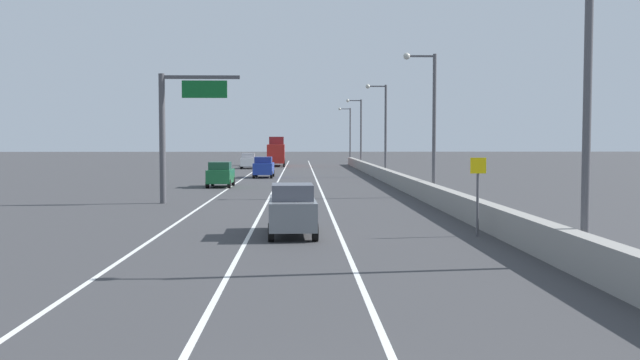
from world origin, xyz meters
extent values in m
plane|color=#38383A|center=(0.00, 64.00, 0.00)|extent=(320.00, 320.00, 0.00)
cube|color=silver|center=(-5.50, 55.00, 0.00)|extent=(0.16, 130.00, 0.00)
cube|color=silver|center=(-2.00, 55.00, 0.00)|extent=(0.16, 130.00, 0.00)
cube|color=silver|center=(1.50, 55.00, 0.00)|extent=(0.16, 130.00, 0.00)
cube|color=gray|center=(7.62, 40.00, 0.55)|extent=(0.60, 120.00, 1.10)
cylinder|color=#47474C|center=(-8.00, 33.46, 3.75)|extent=(0.36, 0.36, 7.50)
cube|color=#47474C|center=(-5.75, 33.46, 7.30)|extent=(4.50, 0.20, 0.20)
cube|color=#0C5923|center=(-5.53, 33.34, 6.60)|extent=(2.60, 0.10, 1.00)
cylinder|color=#4C4C51|center=(6.72, 18.80, 1.20)|extent=(0.10, 0.10, 2.40)
cube|color=yellow|center=(6.72, 18.76, 2.70)|extent=(0.60, 0.04, 0.60)
cylinder|color=#4C4C51|center=(8.21, 12.29, 4.58)|extent=(0.24, 0.24, 9.16)
cylinder|color=#4C4C51|center=(8.57, 37.42, 4.58)|extent=(0.24, 0.24, 9.16)
cube|color=#4C4C51|center=(7.67, 37.42, 9.01)|extent=(1.80, 0.12, 0.12)
sphere|color=beige|center=(6.77, 37.42, 9.01)|extent=(0.44, 0.44, 0.44)
cylinder|color=#4C4C51|center=(8.50, 62.54, 4.58)|extent=(0.24, 0.24, 9.16)
cube|color=#4C4C51|center=(7.60, 62.54, 9.01)|extent=(1.80, 0.12, 0.12)
sphere|color=beige|center=(6.70, 62.54, 9.01)|extent=(0.44, 0.44, 0.44)
cylinder|color=#4C4C51|center=(8.22, 87.67, 4.58)|extent=(0.24, 0.24, 9.16)
cube|color=#4C4C51|center=(7.32, 87.67, 9.01)|extent=(1.80, 0.12, 0.12)
sphere|color=beige|center=(6.42, 87.67, 9.01)|extent=(0.44, 0.44, 0.44)
cylinder|color=#4C4C51|center=(8.54, 112.79, 4.58)|extent=(0.24, 0.24, 9.16)
cube|color=#4C4C51|center=(7.64, 112.79, 9.01)|extent=(1.80, 0.12, 0.12)
sphere|color=beige|center=(6.74, 112.79, 9.01)|extent=(0.44, 0.44, 0.44)
cube|color=slate|center=(-0.34, 19.43, 0.87)|extent=(1.88, 4.64, 1.06)
cube|color=#4D505A|center=(-0.33, 18.97, 1.70)|extent=(1.60, 2.11, 0.60)
cylinder|color=black|center=(-1.19, 21.25, 0.34)|extent=(0.24, 0.69, 0.68)
cylinder|color=black|center=(0.40, 21.30, 0.34)|extent=(0.24, 0.69, 0.68)
cylinder|color=black|center=(-1.08, 17.57, 0.34)|extent=(0.24, 0.69, 0.68)
cylinder|color=black|center=(0.51, 17.61, 0.34)|extent=(0.24, 0.69, 0.68)
cube|color=white|center=(-6.74, 84.70, 0.87)|extent=(2.03, 4.43, 1.06)
cube|color=#96969E|center=(-6.73, 84.26, 1.70)|extent=(1.72, 2.02, 0.60)
cylinder|color=black|center=(-7.66, 86.40, 0.34)|extent=(0.24, 0.69, 0.68)
cylinder|color=black|center=(-5.94, 86.46, 0.34)|extent=(0.24, 0.69, 0.68)
cylinder|color=black|center=(-7.55, 82.94, 0.34)|extent=(0.24, 0.69, 0.68)
cylinder|color=black|center=(-5.82, 83.00, 0.34)|extent=(0.24, 0.69, 0.68)
cube|color=#1E389E|center=(-3.60, 62.16, 0.89)|extent=(1.93, 4.28, 1.11)
cube|color=navy|center=(-3.61, 61.73, 1.75)|extent=(1.66, 1.94, 0.60)
cylinder|color=black|center=(-4.42, 63.84, 0.34)|extent=(0.23, 0.68, 0.68)
cylinder|color=black|center=(-2.73, 63.81, 0.34)|extent=(0.23, 0.68, 0.68)
cylinder|color=black|center=(-4.48, 60.50, 0.34)|extent=(0.23, 0.68, 0.68)
cylinder|color=black|center=(-2.79, 60.47, 0.34)|extent=(0.23, 0.68, 0.68)
cube|color=#196033|center=(-6.27, 48.01, 0.86)|extent=(1.85, 4.03, 1.04)
cube|color=#1C4633|center=(-6.28, 47.61, 1.68)|extent=(1.62, 1.82, 0.60)
cylinder|color=black|center=(-7.09, 49.57, 0.34)|extent=(0.23, 0.68, 0.68)
cylinder|color=black|center=(-5.43, 49.56, 0.34)|extent=(0.23, 0.68, 0.68)
cylinder|color=black|center=(-7.12, 46.46, 0.34)|extent=(0.23, 0.68, 0.68)
cylinder|color=black|center=(-5.45, 46.44, 0.34)|extent=(0.23, 0.68, 0.68)
cube|color=#A51E19|center=(-3.41, 94.02, 1.80)|extent=(2.54, 9.78, 2.60)
cube|color=maroon|center=(-3.45, 96.16, 3.65)|extent=(2.14, 2.17, 1.10)
cylinder|color=black|center=(-4.59, 98.18, 0.50)|extent=(0.23, 1.00, 1.00)
cylinder|color=black|center=(-2.36, 98.21, 0.50)|extent=(0.23, 1.00, 1.00)
cylinder|color=black|center=(-4.47, 89.83, 0.50)|extent=(0.23, 1.00, 1.00)
cylinder|color=black|center=(-2.23, 89.86, 0.50)|extent=(0.23, 1.00, 1.00)
camera|label=1|loc=(-0.05, -7.93, 3.65)|focal=39.88mm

